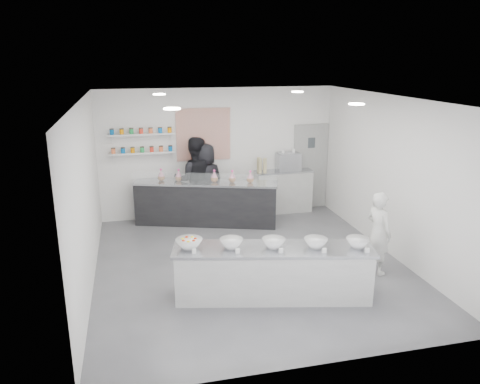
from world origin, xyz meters
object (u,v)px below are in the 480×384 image
Objects in this scene: back_bar at (206,203)px; staff_right at (205,182)px; espresso_ledge at (283,191)px; staff_left at (195,180)px; espresso_machine at (288,162)px; woman_prep at (378,233)px; prep_counter at (273,273)px.

back_bar is 0.49m from staff_right.
espresso_ledge is 2.23m from staff_left.
espresso_machine is at bearing -168.91° from staff_left.
woman_prep is at bearing 135.33° from staff_left.
espresso_machine is at bearing 80.75° from prep_counter.
back_bar is at bearing 133.15° from staff_left.
espresso_machine is at bearing 171.07° from staff_right.
staff_right reaches higher than espresso_ledge.
espresso_ledge is 1.99m from staff_right.
back_bar is 2.30× the size of espresso_ledge.
staff_left is at bearing -175.26° from espresso_ledge.
staff_left is (-2.17, -0.18, 0.47)m from espresso_ledge.
back_bar is at bearing 110.13° from prep_counter.
espresso_ledge is 0.73m from espresso_machine.
staff_left is at bearing 144.95° from back_bar.
woman_prep is at bearing -81.32° from espresso_ledge.
espresso_machine is at bearing 30.40° from back_bar.
staff_right is (0.23, -0.01, -0.07)m from staff_left.
espresso_ledge is at bearing 180.00° from espresso_machine.
staff_left reaches higher than prep_counter.
espresso_machine is at bearing -8.50° from woman_prep.
staff_right is at bearing 109.15° from prep_counter.
staff_right is at bearing 100.83° from back_bar.
staff_right is (-2.05, -0.19, -0.33)m from espresso_machine.
espresso_machine reaches higher than espresso_ledge.
staff_left is (-0.20, 0.26, 0.49)m from back_bar.
prep_counter is at bearing -64.04° from back_bar.
woman_prep is at bearing -32.69° from back_bar.
espresso_ledge is 0.71× the size of staff_left.
back_bar is at bearing -167.34° from espresso_ledge.
staff_right is at bearing 20.92° from woman_prep.
espresso_machine is 0.37× the size of woman_prep.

